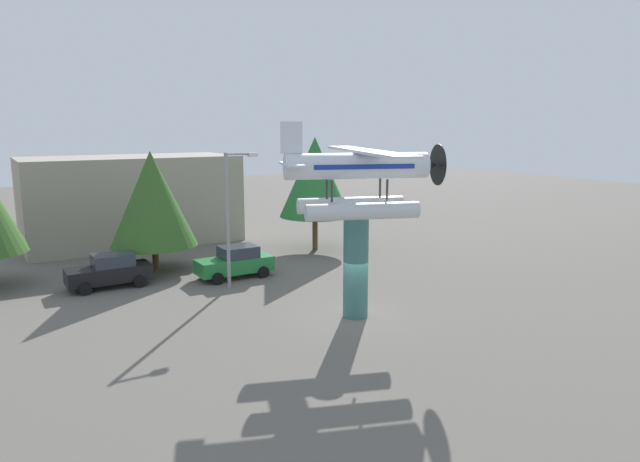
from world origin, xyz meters
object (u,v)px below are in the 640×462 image
car_mid_green (235,262)px  streetlight_primary (231,209)px  storefront_building (132,200)px  floatplane_monument (360,177)px  tree_center_back (315,177)px  tree_east (152,199)px  display_pedestal (356,267)px  car_near_black (110,271)px

car_mid_green → streetlight_primary: (-0.90, -1.76, 3.25)m
storefront_building → floatplane_monument: bearing=-78.7°
tree_center_back → tree_east: bearing=-179.4°
streetlight_primary → floatplane_monument: bearing=-68.3°
car_mid_green → storefront_building: bearing=-79.5°
tree_east → tree_center_back: size_ratio=0.91×
display_pedestal → tree_east: (-5.27, 12.76, 1.97)m
floatplane_monument → car_near_black: bearing=148.3°
floatplane_monument → tree_center_back: bearing=86.8°
car_near_black → display_pedestal: bearing=128.0°
tree_east → display_pedestal: bearing=-67.6°
car_near_black → streetlight_primary: bearing=148.6°
car_near_black → car_mid_green: bearing=166.0°
storefront_building → tree_east: (-1.00, -9.24, 1.13)m
streetlight_primary → tree_east: streetlight_primary is taller
display_pedestal → streetlight_primary: bearing=110.9°
floatplane_monument → streetlight_primary: bearing=131.7°
display_pedestal → car_near_black: display_pedestal is taller
tree_east → tree_center_back: bearing=0.6°
storefront_building → tree_east: bearing=-96.1°
car_near_black → tree_center_back: 14.69m
display_pedestal → car_mid_green: 9.28m
car_near_black → tree_east: size_ratio=0.60×
car_mid_green → tree_east: tree_east is taller
storefront_building → tree_center_back: tree_center_back is taller
display_pedestal → tree_center_back: (5.65, 12.87, 2.71)m
storefront_building → display_pedestal: bearing=-79.0°
car_near_black → tree_center_back: tree_center_back is taller
streetlight_primary → storefront_building: 14.88m
display_pedestal → car_near_black: size_ratio=1.08×
floatplane_monument → tree_east: floatplane_monument is taller
streetlight_primary → tree_east: 6.08m
tree_center_back → storefront_building: bearing=137.4°
car_near_black → streetlight_primary: streetlight_primary is taller
car_near_black → tree_center_back: (13.92, 2.29, 4.09)m
streetlight_primary → tree_center_back: 10.17m
storefront_building → tree_center_back: (9.93, -9.13, 1.86)m
floatplane_monument → storefront_building: 22.69m
car_near_black → storefront_building: bearing=-109.3°
streetlight_primary → tree_center_back: size_ratio=0.92×
display_pedestal → storefront_building: (-4.27, 22.00, 0.85)m
floatplane_monument → tree_center_back: 14.10m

